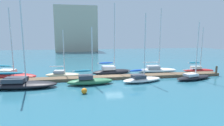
{
  "coord_description": "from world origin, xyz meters",
  "views": [
    {
      "loc": [
        -4.39,
        -24.42,
        6.09
      ],
      "look_at": [
        0.0,
        2.0,
        2.0
      ],
      "focal_mm": 28.16,
      "sensor_mm": 36.0,
      "label": 1
    }
  ],
  "objects": [
    {
      "name": "dock_piling_far_end",
      "position": [
        15.96,
        -0.73,
        0.76
      ],
      "size": [
        0.28,
        0.28,
        1.52
      ],
      "primitive_type": "cylinder",
      "color": "brown",
      "rests_on": "ground_plane"
    },
    {
      "name": "harbor_building_distant",
      "position": [
        -6.65,
        49.88,
        8.93
      ],
      "size": [
        16.57,
        8.22,
        17.87
      ],
      "primitive_type": "cube",
      "color": "#BCB299",
      "rests_on": "ground_plane"
    },
    {
      "name": "sailboat_8",
      "position": [
        14.87,
        2.08,
        0.51
      ],
      "size": [
        5.29,
        2.06,
        7.52
      ],
      "rotation": [
        0.0,
        0.0,
        -0.13
      ],
      "color": "#B21E1E",
      "rests_on": "ground_plane"
    },
    {
      "name": "sailboat_2",
      "position": [
        -7.53,
        2.47,
        0.43
      ],
      "size": [
        5.32,
        2.23,
        7.03
      ],
      "rotation": [
        0.0,
        0.0,
        -0.11
      ],
      "color": "beige",
      "rests_on": "ground_plane"
    },
    {
      "name": "sailboat_5",
      "position": [
        3.29,
        -2.42,
        0.49
      ],
      "size": [
        5.85,
        2.99,
        9.02
      ],
      "rotation": [
        0.0,
        0.0,
        0.21
      ],
      "color": "white",
      "rests_on": "ground_plane"
    },
    {
      "name": "dock_pier",
      "position": [
        0.0,
        0.0,
        0.21
      ],
      "size": [
        32.73,
        1.76,
        0.42
      ],
      "primitive_type": "cube",
      "color": "brown",
      "rests_on": "ground_plane"
    },
    {
      "name": "sailboat_4",
      "position": [
        0.08,
        2.72,
        0.63
      ],
      "size": [
        6.68,
        2.83,
        11.07
      ],
      "rotation": [
        0.0,
        0.0,
        0.12
      ],
      "color": "black",
      "rests_on": "ground_plane"
    },
    {
      "name": "sailboat_6",
      "position": [
        7.89,
        3.29,
        0.52
      ],
      "size": [
        6.9,
        2.23,
        10.61
      ],
      "rotation": [
        0.0,
        0.0,
        -0.02
      ],
      "color": "white",
      "rests_on": "ground_plane"
    },
    {
      "name": "mooring_buoy_orange",
      "position": [
        -4.36,
        -6.1,
        0.31
      ],
      "size": [
        0.62,
        0.62,
        0.62
      ],
      "primitive_type": "sphere",
      "color": "orange",
      "rests_on": "ground_plane"
    },
    {
      "name": "sailboat_1",
      "position": [
        -11.67,
        -2.69,
        0.57
      ],
      "size": [
        8.19,
        3.24,
        13.42
      ],
      "rotation": [
        0.0,
        0.0,
        -0.07
      ],
      "color": "black",
      "rests_on": "ground_plane"
    },
    {
      "name": "sailboat_0",
      "position": [
        -14.8,
        2.6,
        0.56
      ],
      "size": [
        7.75,
        4.05,
        10.0
      ],
      "rotation": [
        0.0,
        0.0,
        -0.25
      ],
      "color": "#B21E1E",
      "rests_on": "ground_plane"
    },
    {
      "name": "sailboat_7",
      "position": [
        10.99,
        -2.35,
        0.42
      ],
      "size": [
        6.27,
        3.06,
        8.17
      ],
      "rotation": [
        0.0,
        0.0,
        0.24
      ],
      "color": "black",
      "rests_on": "ground_plane"
    },
    {
      "name": "ground_plane",
      "position": [
        0.0,
        0.0,
        0.0
      ],
      "size": [
        120.0,
        120.0,
        0.0
      ],
      "primitive_type": "plane",
      "color": "#286075"
    },
    {
      "name": "sailboat_3",
      "position": [
        -3.64,
        -2.53,
        0.53
      ],
      "size": [
        5.95,
        2.18,
        7.22
      ],
      "rotation": [
        0.0,
        0.0,
        0.06
      ],
      "color": "#2D7047",
      "rests_on": "ground_plane"
    }
  ]
}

